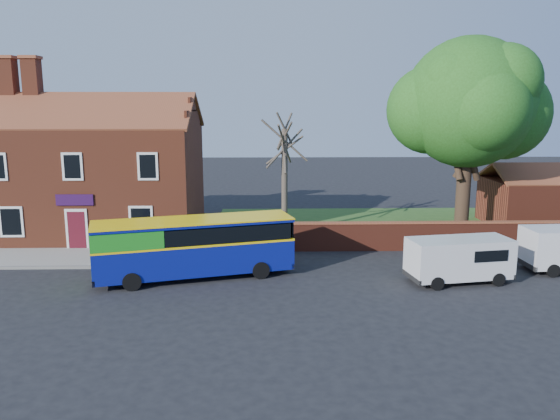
{
  "coord_description": "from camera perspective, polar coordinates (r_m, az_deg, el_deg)",
  "views": [
    {
      "loc": [
        3.38,
        -21.73,
        7.89
      ],
      "look_at": [
        4.02,
        5.0,
        2.67
      ],
      "focal_mm": 35.0,
      "sensor_mm": 36.0,
      "label": 1
    }
  ],
  "objects": [
    {
      "name": "large_tree",
      "position": [
        34.69,
        19.14,
        10.16
      ],
      "size": [
        9.66,
        7.64,
        11.78
      ],
      "color": "black",
      "rests_on": "ground"
    },
    {
      "name": "bare_tree",
      "position": [
        32.92,
        0.48,
        3.56
      ],
      "size": [
        2.63,
        3.14,
        7.02
      ],
      "color": "#4C4238",
      "rests_on": "ground"
    },
    {
      "name": "van_near",
      "position": [
        25.74,
        18.24,
        -4.78
      ],
      "size": [
        4.77,
        2.53,
        1.99
      ],
      "rotation": [
        0.0,
        0.0,
        0.16
      ],
      "color": "silver",
      "rests_on": "ground"
    },
    {
      "name": "outbuilding",
      "position": [
        39.9,
        26.47,
        0.82
      ],
      "size": [
        8.2,
        5.06,
        4.17
      ],
      "color": "maroon",
      "rests_on": "ground"
    },
    {
      "name": "bus",
      "position": [
        25.25,
        -9.59,
        -3.63
      ],
      "size": [
        9.25,
        4.56,
        2.74
      ],
      "rotation": [
        0.0,
        0.0,
        0.27
      ],
      "color": "navy",
      "rests_on": "ground"
    },
    {
      "name": "pavement",
      "position": [
        30.39,
        -21.36,
        -4.66
      ],
      "size": [
        18.0,
        3.5,
        0.12
      ],
      "primitive_type": "cube",
      "color": "gray",
      "rests_on": "ground"
    },
    {
      "name": "ground",
      "position": [
        23.36,
        -9.72,
        -8.86
      ],
      "size": [
        120.0,
        120.0,
        0.0
      ],
      "primitive_type": "plane",
      "color": "black",
      "rests_on": "ground"
    },
    {
      "name": "kerb",
      "position": [
        28.82,
        -22.53,
        -5.56
      ],
      "size": [
        18.0,
        0.15,
        0.14
      ],
      "primitive_type": "cube",
      "color": "slate",
      "rests_on": "ground"
    },
    {
      "name": "boundary_wall",
      "position": [
        31.11,
        16.7,
        -2.58
      ],
      "size": [
        22.0,
        0.38,
        1.6
      ],
      "color": "maroon",
      "rests_on": "ground"
    },
    {
      "name": "grass_strip",
      "position": [
        36.88,
        13.79,
        -1.6
      ],
      "size": [
        26.0,
        12.0,
        0.04
      ],
      "primitive_type": "cube",
      "color": "#426B28",
      "rests_on": "ground"
    },
    {
      "name": "shop_building",
      "position": [
        35.1,
        -18.63,
        3.14
      ],
      "size": [
        12.3,
        8.13,
        10.5
      ],
      "color": "brown",
      "rests_on": "ground"
    }
  ]
}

